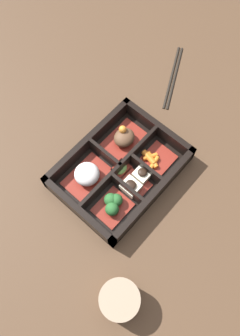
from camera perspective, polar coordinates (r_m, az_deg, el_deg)
name	(u,v)px	position (r m, az deg, el deg)	size (l,w,h in m)	color
ground_plane	(120,172)	(0.77, 0.00, -0.73)	(3.00, 3.00, 0.00)	#4C3523
bento_base	(120,171)	(0.77, 0.00, -0.59)	(0.29, 0.21, 0.01)	black
bento_rim	(121,169)	(0.75, 0.15, -0.11)	(0.29, 0.21, 0.05)	black
bowl_rice	(87,175)	(0.74, -5.75, -1.21)	(0.11, 0.08, 0.04)	maroon
bowl_stew	(124,138)	(0.78, 0.72, 5.18)	(0.11, 0.08, 0.05)	maroon
bowl_greens	(113,204)	(0.72, -1.26, -6.33)	(0.08, 0.07, 0.04)	maroon
bowl_tofu	(136,181)	(0.74, 2.83, -2.25)	(0.08, 0.07, 0.03)	maroon
bowl_carrots	(155,159)	(0.77, 6.07, 1.59)	(0.07, 0.07, 0.02)	maroon
bowl_pickles	(122,169)	(0.76, 0.29, -0.19)	(0.04, 0.04, 0.01)	maroon
tea_cup	(120,300)	(0.68, -0.07, -21.97)	(0.08, 0.08, 0.06)	gray
chopsticks	(173,77)	(0.93, 9.28, 15.45)	(0.20, 0.11, 0.01)	black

